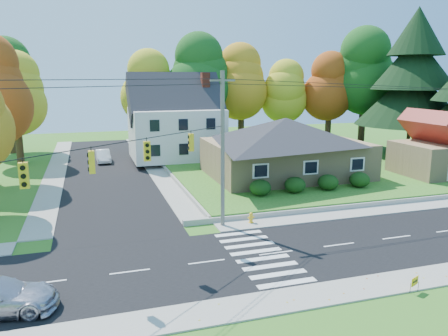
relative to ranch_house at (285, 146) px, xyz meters
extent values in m
plane|color=#3D7923|center=(-8.00, -16.00, -3.27)|extent=(120.00, 120.00, 0.00)
cube|color=black|center=(-8.00, -16.00, -3.26)|extent=(90.00, 8.00, 0.02)
cube|color=black|center=(-16.00, 10.00, -3.25)|extent=(8.00, 44.00, 0.02)
cube|color=#9C9A90|center=(-8.00, -11.00, -3.23)|extent=(90.00, 2.00, 0.08)
cube|color=#9C9A90|center=(-8.00, -21.00, -3.23)|extent=(90.00, 2.00, 0.08)
cube|color=#3D7923|center=(5.00, 5.00, -3.02)|extent=(30.00, 30.00, 0.50)
cube|color=tan|center=(0.00, 0.00, -1.17)|extent=(14.00, 10.00, 3.20)
pyramid|color=#26262B|center=(0.00, 0.00, 1.53)|extent=(14.60, 10.60, 2.20)
cube|color=silver|center=(-8.00, 12.00, 0.03)|extent=(10.00, 8.00, 5.60)
pyramid|color=#26262B|center=(-8.00, 12.00, 4.03)|extent=(10.40, 8.40, 2.40)
cube|color=brown|center=(-4.50, 12.00, 2.03)|extent=(0.90, 0.90, 9.60)
cube|color=tan|center=(14.00, -4.00, -1.27)|extent=(7.00, 6.00, 3.00)
pyramid|color=maroon|center=(14.00, -4.00, 1.03)|extent=(7.30, 6.30, 1.60)
ellipsoid|color=#163A10|center=(-5.00, -6.20, -2.13)|extent=(1.70, 1.70, 1.27)
ellipsoid|color=#163A10|center=(-2.00, -6.20, -2.13)|extent=(1.70, 1.70, 1.27)
ellipsoid|color=#163A10|center=(1.00, -6.20, -2.13)|extent=(1.70, 1.70, 1.27)
ellipsoid|color=#163A10|center=(4.00, -6.20, -2.13)|extent=(1.70, 1.70, 1.27)
cylinder|color=#666059|center=(-9.50, -10.80, 1.73)|extent=(0.26, 0.26, 10.00)
cube|color=#666059|center=(-9.50, -10.80, 6.13)|extent=(1.60, 0.12, 0.12)
cube|color=gold|center=(-20.00, -19.20, 2.68)|extent=(0.34, 0.26, 1.00)
cube|color=gold|center=(-17.50, -17.20, 2.68)|extent=(0.26, 0.34, 1.00)
cube|color=gold|center=(-14.80, -15.05, 2.68)|extent=(0.34, 0.26, 1.00)
cube|color=gold|center=(-12.00, -12.80, 2.68)|extent=(0.26, 0.34, 1.00)
cylinder|color=black|center=(-16.00, -16.00, 3.33)|extent=(13.02, 10.43, 0.04)
cylinder|color=#3F2A19|center=(-10.00, 18.00, -0.07)|extent=(0.80, 0.80, 5.40)
sphere|color=gold|center=(-10.00, 18.00, 3.83)|extent=(6.72, 6.72, 6.72)
sphere|color=gold|center=(-10.00, 18.00, 5.51)|extent=(5.91, 5.91, 5.91)
sphere|color=gold|center=(-10.00, 18.00, 7.19)|extent=(5.11, 5.11, 5.11)
cylinder|color=#3F2A19|center=(-4.00, 17.00, 0.38)|extent=(0.86, 0.86, 6.30)
sphere|color=#1B571A|center=(-4.00, 17.00, 4.93)|extent=(7.84, 7.84, 7.84)
sphere|color=#1B571A|center=(-4.00, 17.00, 6.89)|extent=(6.90, 6.90, 6.90)
sphere|color=#1B571A|center=(-4.00, 17.00, 8.85)|extent=(5.96, 5.96, 5.96)
cylinder|color=#3F2A19|center=(2.00, 18.00, 0.16)|extent=(0.83, 0.83, 5.85)
sphere|color=orange|center=(2.00, 18.00, 4.38)|extent=(7.28, 7.28, 7.28)
sphere|color=orange|center=(2.00, 18.00, 6.20)|extent=(6.41, 6.41, 6.41)
sphere|color=orange|center=(2.00, 18.00, 8.02)|extent=(5.53, 5.53, 5.53)
cylinder|color=#3F2A19|center=(8.00, 17.00, -0.29)|extent=(0.77, 0.77, 4.95)
sphere|color=gold|center=(8.00, 17.00, 3.28)|extent=(6.16, 6.16, 6.16)
sphere|color=gold|center=(8.00, 17.00, 4.82)|extent=(5.42, 5.42, 5.42)
sphere|color=gold|center=(8.00, 17.00, 6.36)|extent=(4.68, 4.68, 4.68)
cylinder|color=#3F2A19|center=(14.00, 16.00, -0.07)|extent=(0.80, 0.80, 5.40)
sphere|color=#9D4313|center=(14.00, 16.00, 3.83)|extent=(6.72, 6.72, 6.72)
sphere|color=#9D4313|center=(14.00, 16.00, 5.51)|extent=(5.91, 5.91, 5.91)
sphere|color=#9D4313|center=(14.00, 16.00, 7.19)|extent=(5.11, 5.11, 5.11)
cylinder|color=#3F2A19|center=(18.00, 14.00, 0.61)|extent=(0.89, 0.89, 6.75)
sphere|color=#1B571A|center=(18.00, 14.00, 5.48)|extent=(8.40, 8.40, 8.40)
sphere|color=#1B571A|center=(18.00, 14.00, 7.58)|extent=(7.39, 7.39, 7.39)
sphere|color=#1B571A|center=(18.00, 14.00, 9.68)|extent=(6.38, 6.38, 6.38)
cylinder|color=#3F2A19|center=(19.00, 6.00, -1.33)|extent=(0.40, 0.40, 2.88)
cone|color=black|center=(19.00, 6.00, 4.11)|extent=(12.80, 12.80, 6.72)
cone|color=black|center=(19.00, 6.00, 7.95)|extent=(9.60, 9.60, 6.08)
cone|color=black|center=(19.00, 6.00, 11.47)|extent=(6.40, 6.40, 5.44)
cylinder|color=#3F2A19|center=(-25.00, 16.00, -0.57)|extent=(0.80, 0.80, 5.40)
sphere|color=gold|center=(-25.00, 16.00, 3.33)|extent=(6.72, 6.72, 6.72)
sphere|color=gold|center=(-25.00, 16.00, 5.01)|extent=(5.91, 5.91, 5.91)
sphere|color=gold|center=(-25.00, 16.00, 6.69)|extent=(5.11, 5.11, 5.11)
cylinder|color=#3F2A19|center=(-27.00, 24.00, -0.12)|extent=(0.86, 0.86, 6.30)
sphere|color=#1B571A|center=(-27.00, 24.00, 4.43)|extent=(7.84, 7.84, 7.84)
sphere|color=#1B571A|center=(-27.00, 24.00, 6.39)|extent=(6.90, 6.90, 6.90)
sphere|color=#1B571A|center=(-27.00, 24.00, 8.35)|extent=(5.96, 5.96, 5.96)
imported|color=white|center=(-16.10, 14.28, -2.55)|extent=(1.64, 4.29, 1.40)
cylinder|color=gold|center=(-7.55, -10.91, -3.22)|extent=(0.35, 0.35, 0.10)
cylinder|color=gold|center=(-7.55, -10.91, -2.93)|extent=(0.23, 0.23, 0.54)
sphere|color=gold|center=(-7.55, -10.91, -2.60)|extent=(0.25, 0.25, 0.25)
cylinder|color=gold|center=(-7.55, -10.91, -2.83)|extent=(0.44, 0.12, 0.12)
cylinder|color=black|center=(-4.07, -22.02, -3.02)|extent=(0.02, 0.02, 0.50)
cylinder|color=black|center=(-3.64, -22.02, -3.02)|extent=(0.02, 0.02, 0.50)
cube|color=#FFB205|center=(-3.86, -22.02, -2.72)|extent=(0.56, 0.27, 0.40)
camera|label=1|loc=(-17.57, -36.86, 6.35)|focal=35.00mm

